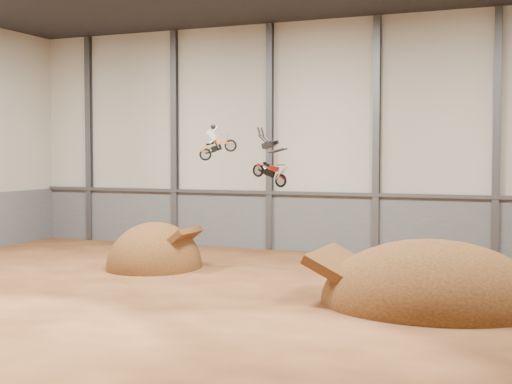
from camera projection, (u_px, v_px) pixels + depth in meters
floor at (217, 297)px, 29.44m from camera, size 40.00×40.00×0.00m
back_wall at (323, 136)px, 42.96m from camera, size 40.00×0.10×14.00m
lower_band_back at (322, 223)px, 43.14m from camera, size 39.80×0.18×3.50m
steel_rail at (321, 194)px, 42.90m from camera, size 39.80×0.35×0.20m
steel_column_0 at (89, 139)px, 49.01m from camera, size 0.40×0.36×13.90m
steel_column_1 at (175, 138)px, 46.52m from camera, size 0.40×0.36×13.90m
steel_column_2 at (270, 137)px, 44.02m from camera, size 0.40×0.36×13.90m
steel_column_3 at (376, 136)px, 41.52m from camera, size 0.40×0.36×13.90m
steel_column_4 at (497, 135)px, 39.02m from camera, size 0.40×0.36×13.90m
takeoff_ramp at (155, 268)px, 37.13m from camera, size 4.79×5.53×4.79m
landing_ramp at (432, 304)px, 28.08m from camera, size 8.86×7.84×5.11m
fmx_rider_a at (220, 138)px, 34.85m from camera, size 2.47×1.53×2.25m
fmx_rider_b at (268, 157)px, 30.10m from camera, size 3.03×1.40×2.74m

